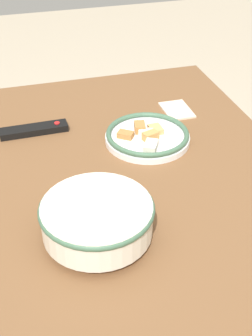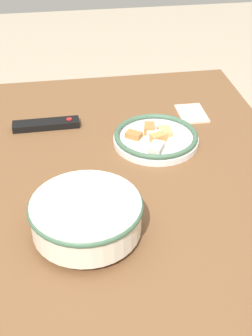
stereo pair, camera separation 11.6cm
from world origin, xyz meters
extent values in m
cube|color=brown|center=(0.00, 0.00, 0.75)|extent=(1.22, 0.98, 0.04)
cylinder|color=brown|center=(0.54, -0.42, 0.36)|extent=(0.06, 0.06, 0.73)
cylinder|color=silver|center=(-0.20, 0.08, 0.78)|extent=(0.11, 0.11, 0.02)
cylinder|color=silver|center=(-0.20, 0.08, 0.82)|extent=(0.24, 0.24, 0.07)
cylinder|color=#C67A33|center=(-0.20, 0.08, 0.82)|extent=(0.21, 0.21, 0.06)
torus|color=#42664C|center=(-0.20, 0.08, 0.85)|extent=(0.25, 0.25, 0.01)
cylinder|color=white|center=(0.14, -0.14, 0.78)|extent=(0.24, 0.24, 0.02)
torus|color=#42664C|center=(0.14, -0.14, 0.79)|extent=(0.24, 0.24, 0.01)
cube|color=#B2753D|center=(0.18, -0.13, 0.80)|extent=(0.05, 0.04, 0.02)
cube|color=silver|center=(0.07, -0.13, 0.80)|extent=(0.06, 0.05, 0.02)
cube|color=tan|center=(0.12, -0.14, 0.80)|extent=(0.04, 0.05, 0.02)
cube|color=#B2753D|center=(0.15, -0.08, 0.80)|extent=(0.05, 0.05, 0.02)
cube|color=tan|center=(0.16, -0.17, 0.79)|extent=(0.05, 0.04, 0.02)
cube|color=silver|center=(0.15, -0.14, 0.80)|extent=(0.04, 0.05, 0.02)
cube|color=black|center=(0.28, 0.16, 0.78)|extent=(0.05, 0.20, 0.02)
cylinder|color=red|center=(0.28, 0.09, 0.79)|extent=(0.02, 0.02, 0.00)
cube|color=beige|center=(0.29, -0.29, 0.77)|extent=(0.12, 0.08, 0.01)
camera|label=1|loc=(-0.94, 0.23, 1.48)|focal=50.00mm
camera|label=2|loc=(-0.96, 0.12, 1.48)|focal=50.00mm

